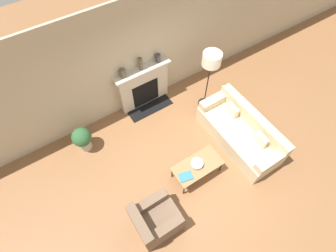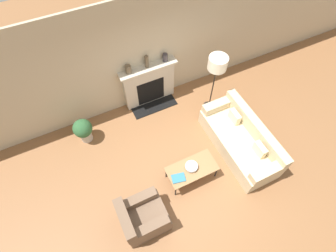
{
  "view_description": "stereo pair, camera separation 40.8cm",
  "coord_description": "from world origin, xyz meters",
  "views": [
    {
      "loc": [
        -2.01,
        -1.77,
        5.53
      ],
      "look_at": [
        -0.19,
        1.07,
        0.45
      ],
      "focal_mm": 28.0,
      "sensor_mm": 36.0,
      "label": 1
    },
    {
      "loc": [
        -1.65,
        -1.96,
        5.53
      ],
      "look_at": [
        -0.19,
        1.07,
        0.45
      ],
      "focal_mm": 28.0,
      "sensor_mm": 36.0,
      "label": 2
    }
  ],
  "objects": [
    {
      "name": "fireplace",
      "position": [
        -0.11,
        2.33,
        0.58
      ],
      "size": [
        1.44,
        0.59,
        1.2
      ],
      "color": "beige",
      "rests_on": "ground_plane"
    },
    {
      "name": "book",
      "position": [
        -0.55,
        -0.17,
        0.43
      ],
      "size": [
        0.31,
        0.25,
        0.02
      ],
      "rotation": [
        0.0,
        0.0,
        -0.22
      ],
      "color": "teal",
      "rests_on": "coffee_table"
    },
    {
      "name": "ground_plane",
      "position": [
        0.0,
        0.0,
        0.0
      ],
      "size": [
        18.0,
        18.0,
        0.0
      ],
      "primitive_type": "plane",
      "color": "brown"
    },
    {
      "name": "potted_plant",
      "position": [
        -2.0,
        1.87,
        0.4
      ],
      "size": [
        0.45,
        0.45,
        0.68
      ],
      "color": "#B2A899",
      "rests_on": "ground_plane"
    },
    {
      "name": "coffee_table",
      "position": [
        -0.19,
        -0.1,
        0.38
      ],
      "size": [
        1.08,
        0.54,
        0.42
      ],
      "color": "olive",
      "rests_on": "ground_plane"
    },
    {
      "name": "armchair_near",
      "position": [
        -1.53,
        -0.56,
        0.33
      ],
      "size": [
        0.86,
        0.76,
        0.86
      ],
      "rotation": [
        0.0,
        0.0,
        1.57
      ],
      "color": "brown",
      "rests_on": "ground_plane"
    },
    {
      "name": "wall_back",
      "position": [
        0.0,
        2.48,
        1.45
      ],
      "size": [
        18.0,
        0.06,
        2.9
      ],
      "color": "#BCAD8E",
      "rests_on": "ground_plane"
    },
    {
      "name": "floor_lamp",
      "position": [
        1.19,
        1.43,
        1.46
      ],
      "size": [
        0.43,
        0.43,
        1.7
      ],
      "color": "black",
      "rests_on": "ground_plane"
    },
    {
      "name": "couch",
      "position": [
        1.2,
        0.07,
        0.31
      ],
      "size": [
        0.9,
        2.14,
        0.82
      ],
      "rotation": [
        0.0,
        0.0,
        -1.57
      ],
      "color": "#CCB78E",
      "rests_on": "ground_plane"
    },
    {
      "name": "bowl",
      "position": [
        -0.19,
        -0.07,
        0.47
      ],
      "size": [
        0.27,
        0.27,
        0.09
      ],
      "color": "silver",
      "rests_on": "coffee_table"
    },
    {
      "name": "mantel_vase_left",
      "position": [
        -0.57,
        2.35,
        1.3
      ],
      "size": [
        0.14,
        0.14,
        0.2
      ],
      "color": "brown",
      "rests_on": "fireplace"
    },
    {
      "name": "mantel_vase_center_left",
      "position": [
        -0.12,
        2.35,
        1.35
      ],
      "size": [
        0.09,
        0.09,
        0.31
      ],
      "color": "brown",
      "rests_on": "fireplace"
    },
    {
      "name": "mantel_vase_center_right",
      "position": [
        0.35,
        2.35,
        1.29
      ],
      "size": [
        0.12,
        0.12,
        0.19
      ],
      "color": "#3D383D",
      "rests_on": "fireplace"
    }
  ]
}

